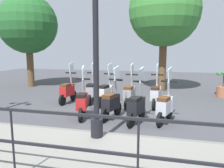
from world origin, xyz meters
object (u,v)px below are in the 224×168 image
(tree_large, at_px, (28,24))
(potted_palm, at_px, (224,87))
(scooter_far_4, at_px, (68,91))
(scooter_near_0, at_px, (165,106))
(lamp_post_near, at_px, (96,51))
(scooter_far_0, at_px, (156,94))
(scooter_near_1, at_px, (137,106))
(scooter_near_3, at_px, (82,102))
(scooter_far_2, at_px, (106,92))
(scooter_near_2, at_px, (111,103))
(tree_distant, at_px, (164,11))
(scooter_far_1, at_px, (130,93))
(scooter_far_3, at_px, (91,91))

(tree_large, height_order, potted_palm, tree_large)
(scooter_far_4, bearing_deg, scooter_near_0, -107.27)
(lamp_post_near, relative_size, tree_large, 0.84)
(scooter_far_0, bearing_deg, scooter_near_1, 171.89)
(scooter_near_3, height_order, scooter_far_2, same)
(scooter_far_0, bearing_deg, scooter_near_2, 148.23)
(scooter_far_2, height_order, scooter_far_4, same)
(tree_distant, xyz_separation_m, scooter_near_3, (-5.04, 2.25, -3.34))
(scooter_near_3, height_order, scooter_far_1, same)
(scooter_near_1, bearing_deg, scooter_near_0, -59.28)
(scooter_near_3, bearing_deg, scooter_near_0, -101.23)
(scooter_near_1, xyz_separation_m, scooter_near_2, (0.24, 0.77, 0.00))
(scooter_far_3, bearing_deg, lamp_post_near, -167.02)
(scooter_far_1, bearing_deg, scooter_near_2, 173.39)
(potted_palm, height_order, scooter_far_1, scooter_far_1)
(scooter_far_0, height_order, scooter_far_4, same)
(tree_distant, xyz_separation_m, scooter_far_4, (-3.45, 3.45, -3.34))
(tree_distant, xyz_separation_m, scooter_near_0, (-4.95, -0.16, -3.34))
(scooter_far_4, bearing_deg, tree_large, 55.02)
(lamp_post_near, height_order, scooter_near_2, lamp_post_near)
(scooter_near_1, relative_size, scooter_far_4, 1.00)
(scooter_near_3, height_order, scooter_far_0, same)
(tree_large, relative_size, potted_palm, 4.66)
(potted_palm, bearing_deg, scooter_near_3, 130.54)
(scooter_far_0, bearing_deg, tree_large, 72.11)
(lamp_post_near, distance_m, scooter_near_1, 2.24)
(tree_large, distance_m, scooter_far_4, 5.55)
(scooter_near_0, bearing_deg, scooter_near_2, 106.76)
(scooter_far_0, bearing_deg, scooter_far_3, 93.18)
(scooter_far_1, xyz_separation_m, scooter_far_2, (0.03, 0.88, 0.00))
(lamp_post_near, height_order, scooter_far_0, lamp_post_near)
(scooter_near_3, height_order, scooter_far_4, same)
(scooter_near_2, relative_size, scooter_far_0, 1.00)
(potted_palm, distance_m, scooter_far_3, 5.69)
(potted_palm, xyz_separation_m, scooter_far_1, (-2.58, 3.68, 0.04))
(scooter_near_1, distance_m, scooter_near_3, 1.65)
(scooter_far_2, bearing_deg, scooter_near_0, -111.71)
(scooter_near_3, bearing_deg, scooter_near_2, -96.22)
(tree_large, xyz_separation_m, scooter_far_3, (-2.85, -4.50, -2.87))
(scooter_far_4, bearing_deg, scooter_near_3, -137.52)
(lamp_post_near, xyz_separation_m, scooter_far_1, (3.21, -0.21, -1.51))
(scooter_far_4, bearing_deg, scooter_far_0, -82.39)
(lamp_post_near, bearing_deg, scooter_far_3, 20.61)
(scooter_far_2, xyz_separation_m, scooter_far_3, (0.19, 0.62, 0.00))
(scooter_far_1, distance_m, scooter_far_4, 2.38)
(scooter_far_1, distance_m, scooter_far_3, 1.52)
(scooter_far_0, distance_m, scooter_far_4, 3.29)
(tree_distant, distance_m, scooter_near_3, 6.45)
(scooter_near_0, distance_m, scooter_far_0, 1.66)
(tree_distant, bearing_deg, scooter_far_0, 177.10)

